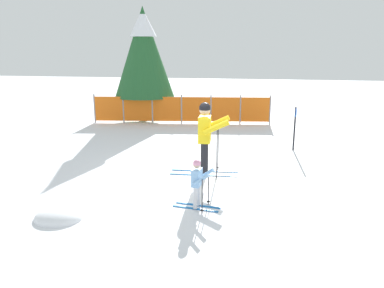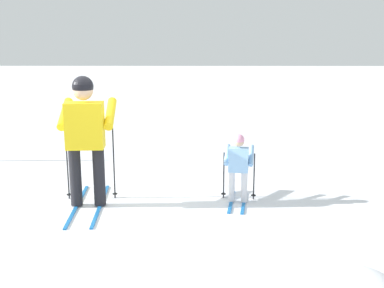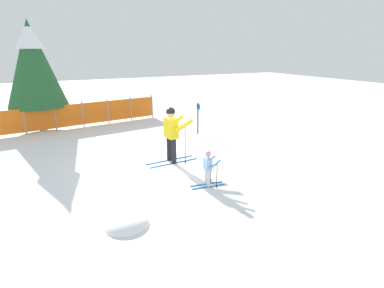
{
  "view_description": "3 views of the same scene",
  "coord_description": "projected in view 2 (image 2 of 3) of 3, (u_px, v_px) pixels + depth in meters",
  "views": [
    {
      "loc": [
        1.49,
        -8.57,
        3.03
      ],
      "look_at": [
        0.11,
        -0.72,
        0.99
      ],
      "focal_mm": 35.0,
      "sensor_mm": 36.0,
      "label": 1
    },
    {
      "loc": [
        -6.0,
        -1.26,
        2.32
      ],
      "look_at": [
        0.7,
        -1.21,
        0.78
      ],
      "focal_mm": 45.0,
      "sensor_mm": 36.0,
      "label": 2
    },
    {
      "loc": [
        -3.26,
        -8.14,
        3.46
      ],
      "look_at": [
        0.46,
        -0.84,
        0.87
      ],
      "focal_mm": 28.0,
      "sensor_mm": 36.0,
      "label": 3
    }
  ],
  "objects": [
    {
      "name": "ground_plane",
      "position": [
        100.0,
        213.0,
        6.37
      ],
      "size": [
        60.0,
        60.0,
        0.0
      ],
      "primitive_type": "plane",
      "color": "white"
    },
    {
      "name": "skier_adult",
      "position": [
        85.0,
        129.0,
        6.42
      ],
      "size": [
        1.7,
        0.78,
        1.78
      ],
      "rotation": [
        0.0,
        0.0,
        0.06
      ],
      "color": "#1966B2",
      "rests_on": "ground_plane"
    },
    {
      "name": "skier_child",
      "position": [
        238.0,
        163.0,
        6.65
      ],
      "size": [
        0.94,
        0.5,
        0.98
      ],
      "rotation": [
        0.0,
        0.0,
        -0.15
      ],
      "color": "#1966B2",
      "rests_on": "ground_plane"
    }
  ]
}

